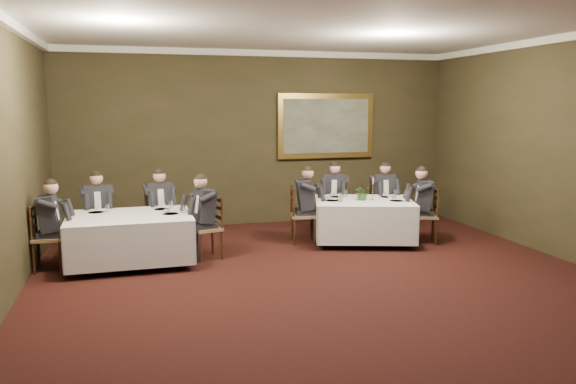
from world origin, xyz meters
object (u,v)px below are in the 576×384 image
chair_main_endleft (302,227)px  chair_sec_backleft (99,234)px  table_second (130,235)px  painting (326,126)px  diner_main_endright (425,214)px  centerpiece (362,191)px  diner_sec_endright (206,227)px  diner_main_backleft (335,205)px  chair_sec_endleft (48,251)px  diner_sec_backright (160,218)px  chair_sec_endright (207,241)px  candlestick (373,191)px  chair_main_endright (425,227)px  chair_sec_backright (160,231)px  chair_main_backright (382,217)px  diner_main_endleft (303,214)px  chair_main_backleft (335,217)px  diner_main_backright (383,206)px  diner_sec_endleft (48,236)px  diner_sec_backleft (98,221)px  table_main (364,218)px

chair_main_endleft → chair_sec_backleft: (-3.46, 0.31, 0.00)m
table_second → painting: bearing=31.2°
diner_main_endright → centerpiece: (-1.06, 0.32, 0.41)m
diner_sec_endright → diner_main_backleft: bearing=-79.1°
chair_main_endleft → chair_sec_endleft: 4.17m
chair_sec_backleft → diner_sec_backright: (1.00, 0.00, 0.23)m
diner_main_backleft → chair_sec_endright: bearing=51.6°
candlestick → painting: size_ratio=0.20×
chair_main_endright → chair_sec_backright: same height
diner_main_endright → painting: (-1.03, 2.39, 1.48)m
chair_main_backright → chair_main_endleft: same height
chair_sec_backleft → diner_main_endright: bearing=164.5°
diner_main_backleft → diner_main_endleft: (-0.84, -0.66, 0.00)m
chair_main_backright → diner_sec_endright: 3.66m
diner_main_endleft → diner_main_endright: same height
chair_main_backleft → candlestick: 1.22m
diner_main_backright → diner_sec_endleft: bearing=12.7°
diner_main_endright → chair_sec_backleft: (-5.53, 0.93, -0.23)m
diner_sec_endleft → painting: 5.88m
chair_main_endright → chair_sec_backleft: size_ratio=1.00×
table_second → chair_main_backleft: size_ratio=1.88×
chair_main_endleft → painting: (1.04, 1.78, 1.71)m
diner_main_backright → diner_sec_backleft: size_ratio=1.00×
chair_sec_endleft → diner_sec_endleft: size_ratio=0.74×
table_second → chair_sec_backright: 1.09m
chair_sec_backleft → chair_sec_endleft: same height
diner_sec_endleft → diner_sec_backleft: bearing=147.2°
chair_main_backright → candlestick: candlestick is taller
chair_sec_endright → chair_sec_endleft: bearing=76.0°
diner_sec_endleft → painting: (5.15, 2.43, 1.48)m
diner_main_endleft → diner_main_backright: bearing=112.7°
chair_main_backright → candlestick: size_ratio=2.44×
chair_main_backleft → painting: size_ratio=0.48×
chair_main_endleft → diner_sec_endright: bearing=-61.2°
candlestick → painting: painting is taller
table_main → chair_sec_backright: chair_sec_backright is taller
chair_main_backleft → diner_main_endright: bearing=159.3°
diner_main_backright → diner_sec_backleft: bearing=3.5°
chair_sec_endleft → chair_main_backright: bearing=101.8°
chair_main_endright → chair_sec_backright: (-4.54, 0.95, 0.00)m
centerpiece → chair_main_backright: bearing=44.2°
diner_sec_endleft → centerpiece: 5.15m
chair_sec_endleft → painting: (5.16, 2.43, 1.71)m
chair_main_backleft → diner_main_endright: (1.22, -1.28, 0.23)m
table_second → diner_sec_backright: (0.48, 0.95, 0.06)m
diner_main_backright → diner_sec_backright: (-4.19, -0.08, 0.00)m
diner_main_endright → chair_sec_endleft: diner_main_endright is taller
diner_main_backleft → centerpiece: bearing=125.7°
chair_main_endright → diner_main_backleft: bearing=64.8°
diner_sec_backleft → diner_main_backright: bearing=175.1°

